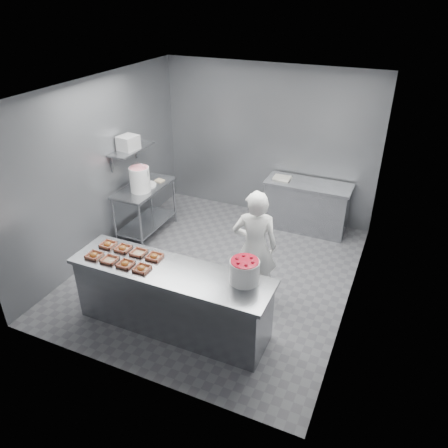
{
  "coord_description": "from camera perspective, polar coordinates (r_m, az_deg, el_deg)",
  "views": [
    {
      "loc": [
        2.38,
        -5.08,
        3.98
      ],
      "look_at": [
        0.21,
        -0.2,
        1.0
      ],
      "focal_mm": 35.0,
      "sensor_mm": 36.0,
      "label": 1
    }
  ],
  "objects": [
    {
      "name": "tray_0",
      "position": [
        5.82,
        -16.61,
        -3.93
      ],
      "size": [
        0.19,
        0.18,
        0.06
      ],
      "color": "tan",
      "rests_on": "service_counter"
    },
    {
      "name": "wall_shelf",
      "position": [
        7.47,
        -12.01,
        9.54
      ],
      "size": [
        0.35,
        0.9,
        0.03
      ],
      "primitive_type": "cube",
      "color": "slate",
      "rests_on": "wall_left"
    },
    {
      "name": "wall_back",
      "position": [
        8.13,
        5.74,
        10.51
      ],
      "size": [
        4.0,
        0.04,
        2.8
      ],
      "primitive_type": "cube",
      "color": "slate",
      "rests_on": "ground"
    },
    {
      "name": "ceiling",
      "position": [
        5.74,
        -1.19,
        17.27
      ],
      "size": [
        4.5,
        4.5,
        0.0
      ],
      "primitive_type": "plane",
      "rotation": [
        3.14,
        0.0,
        0.0
      ],
      "color": "white",
      "rests_on": "wall_back"
    },
    {
      "name": "paper_stack",
      "position": [
        7.87,
        7.61,
        6.01
      ],
      "size": [
        0.3,
        0.22,
        0.04
      ],
      "primitive_type": "cube",
      "rotation": [
        0.0,
        0.0,
        -0.01
      ],
      "color": "silver",
      "rests_on": "back_counter"
    },
    {
      "name": "worker",
      "position": [
        5.91,
        4.04,
        -3.05
      ],
      "size": [
        0.7,
        0.57,
        1.67
      ],
      "primitive_type": "imported",
      "rotation": [
        0.0,
        0.0,
        3.46
      ],
      "color": "white",
      "rests_on": "ground"
    },
    {
      "name": "tray_6",
      "position": [
        5.74,
        -11.09,
        -3.68
      ],
      "size": [
        0.19,
        0.18,
        0.04
      ],
      "color": "tan",
      "rests_on": "service_counter"
    },
    {
      "name": "back_counter",
      "position": [
        7.96,
        10.72,
        2.32
      ],
      "size": [
        1.5,
        0.6,
        0.9
      ],
      "color": "slate",
      "rests_on": "ground"
    },
    {
      "name": "strawberry_tub",
      "position": [
        5.08,
        2.7,
        -6.07
      ],
      "size": [
        0.35,
        0.35,
        0.29
      ],
      "color": "white",
      "rests_on": "service_counter"
    },
    {
      "name": "bucket_lid",
      "position": [
        7.65,
        -10.13,
        5.05
      ],
      "size": [
        0.39,
        0.39,
        0.03
      ],
      "primitive_type": "cylinder",
      "rotation": [
        0.0,
        0.0,
        0.15
      ],
      "color": "white",
      "rests_on": "prep_table"
    },
    {
      "name": "prep_table",
      "position": [
        7.75,
        -10.26,
        2.73
      ],
      "size": [
        0.6,
        1.2,
        0.9
      ],
      "color": "slate",
      "rests_on": "ground"
    },
    {
      "name": "tray_5",
      "position": [
        5.87,
        -13.06,
        -3.11
      ],
      "size": [
        0.19,
        0.18,
        0.06
      ],
      "color": "tan",
      "rests_on": "service_counter"
    },
    {
      "name": "glaze_bucket",
      "position": [
        7.38,
        -10.95,
        5.81
      ],
      "size": [
        0.35,
        0.33,
        0.51
      ],
      "color": "white",
      "rests_on": "prep_table"
    },
    {
      "name": "tray_4",
      "position": [
        6.0,
        -14.92,
        -2.58
      ],
      "size": [
        0.19,
        0.18,
        0.06
      ],
      "color": "tan",
      "rests_on": "service_counter"
    },
    {
      "name": "wall_right",
      "position": [
        5.71,
        17.46,
        0.85
      ],
      "size": [
        0.04,
        4.5,
        2.8
      ],
      "primitive_type": "cube",
      "color": "slate",
      "rests_on": "ground"
    },
    {
      "name": "wall_left",
      "position": [
        7.19,
        -15.79,
        7.0
      ],
      "size": [
        0.04,
        4.5,
        2.8
      ],
      "primitive_type": "cube",
      "color": "slate",
      "rests_on": "ground"
    },
    {
      "name": "tray_1",
      "position": [
        5.68,
        -14.71,
        -4.53
      ],
      "size": [
        0.19,
        0.18,
        0.04
      ],
      "color": "tan",
      "rests_on": "service_counter"
    },
    {
      "name": "tray_2",
      "position": [
        5.55,
        -12.76,
        -5.1
      ],
      "size": [
        0.19,
        0.18,
        0.06
      ],
      "color": "tan",
      "rests_on": "service_counter"
    },
    {
      "name": "tray_3",
      "position": [
        5.43,
        -10.69,
        -5.72
      ],
      "size": [
        0.19,
        0.18,
        0.06
      ],
      "color": "tan",
      "rests_on": "service_counter"
    },
    {
      "name": "tray_7",
      "position": [
        5.62,
        -9.09,
        -4.21
      ],
      "size": [
        0.19,
        0.18,
        0.06
      ],
      "color": "tan",
      "rests_on": "service_counter"
    },
    {
      "name": "rag",
      "position": [
        7.8,
        -8.41,
        5.65
      ],
      "size": [
        0.16,
        0.15,
        0.02
      ],
      "primitive_type": "cube",
      "rotation": [
        0.0,
        0.0,
        -0.19
      ],
      "color": "#CCB28C",
      "rests_on": "prep_table"
    },
    {
      "name": "appliance",
      "position": [
        7.38,
        -12.4,
        10.33
      ],
      "size": [
        0.31,
        0.34,
        0.23
      ],
      "primitive_type": "cube",
      "rotation": [
        0.0,
        0.0,
        -0.14
      ],
      "color": "gray",
      "rests_on": "wall_shelf"
    },
    {
      "name": "service_counter",
      "position": [
        5.66,
        -6.8,
        -9.64
      ],
      "size": [
        2.6,
        0.7,
        0.9
      ],
      "color": "slate",
      "rests_on": "ground"
    },
    {
      "name": "floor",
      "position": [
        6.88,
        -0.95,
        -6.19
      ],
      "size": [
        4.5,
        4.5,
        0.0
      ],
      "primitive_type": "plane",
      "color": "#4C4C51",
      "rests_on": "ground"
    }
  ]
}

